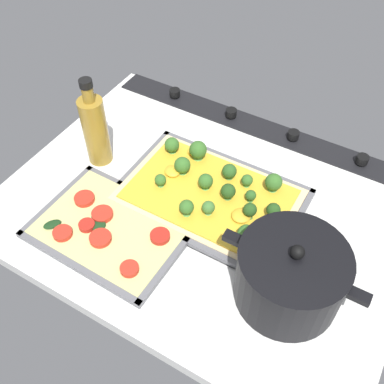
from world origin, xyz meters
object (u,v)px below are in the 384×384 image
Objects in this scene: oil_bottle at (95,129)px; baking_tray_front at (209,198)px; baking_tray_back at (111,229)px; cooking_pot at (290,276)px; veggie_pizza_back at (109,228)px; broccoli_pizza at (212,191)px.

baking_tray_front is at bearing -176.69° from oil_bottle.
baking_tray_back is (12.96, 17.33, 0.02)cm from baking_tray_front.
oil_bottle is at bearing -12.62° from cooking_pot.
veggie_pizza_back is (0.26, 0.29, 0.76)cm from baking_tray_back.
veggie_pizza_back is 1.09× the size of cooking_pot.
veggie_pizza_back reaches higher than baking_tray_front.
veggie_pizza_back is at bearing 47.83° from baking_tray_back.
veggie_pizza_back is 1.31× the size of oil_bottle.
cooking_pot reaches higher than baking_tray_back.
cooking_pot is 51.85cm from oil_bottle.
broccoli_pizza is 1.28× the size of veggie_pizza_back.
baking_tray_front is 29.09cm from oil_bottle.
veggie_pizza_back is 22.98cm from oil_bottle.
baking_tray_front is 21.64cm from baking_tray_back.
baking_tray_back is 1.18× the size of cooking_pot.
broccoli_pizza is 1.39× the size of cooking_pot.
cooking_pot is 1.20× the size of oil_bottle.
baking_tray_front is at bearing -126.88° from veggie_pizza_back.
cooking_pot is at bearing -172.96° from baking_tray_back.
cooking_pot reaches higher than baking_tray_front.
baking_tray_back is 36.44cm from cooking_pot.
baking_tray_back is 0.85cm from veggie_pizza_back.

